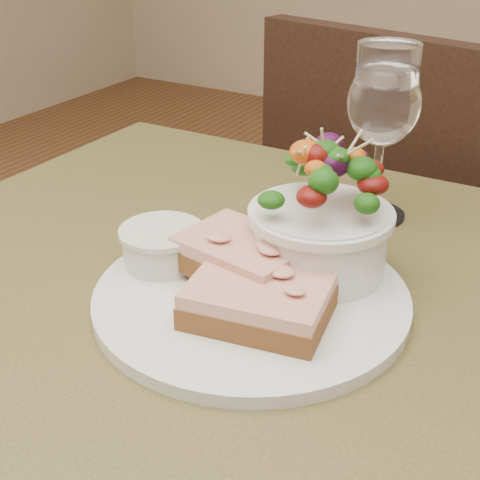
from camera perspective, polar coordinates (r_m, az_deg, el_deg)
The scene contains 9 objects.
cafe_table at distance 0.63m, azimuth -1.25°, elevation -14.53°, with size 0.80×0.80×0.75m.
chair_far at distance 1.35m, azimuth 13.89°, elevation -8.44°, with size 0.51×0.51×0.90m.
dinner_plate at distance 0.59m, azimuth 0.95°, elevation -4.88°, with size 0.28×0.28×0.01m, color white.
sandwich_front at distance 0.54m, azimuth 1.59°, elevation -5.21°, with size 0.12×0.10×0.03m.
sandwich_back at distance 0.59m, azimuth 0.26°, elevation -1.28°, with size 0.12×0.10×0.03m.
ramekin at distance 0.62m, azimuth -6.66°, elevation -0.35°, with size 0.07×0.07×0.04m.
salad_bowl at distance 0.59m, azimuth 6.95°, elevation 2.47°, with size 0.12×0.12×0.13m.
garnish at distance 0.67m, azimuth -0.05°, elevation 0.96°, with size 0.05×0.04×0.02m.
wine_glass at distance 0.72m, azimuth 12.15°, elevation 10.95°, with size 0.08×0.08×0.18m.
Camera 1 is at (0.25, -0.40, 1.07)m, focal length 50.00 mm.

